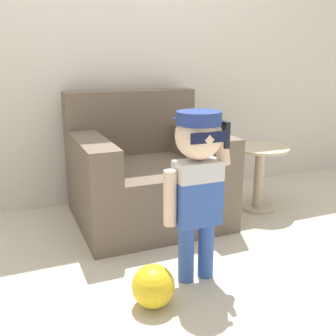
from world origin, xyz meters
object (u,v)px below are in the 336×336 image
Objects in this scene: armchair at (145,174)px; toy_ball at (153,286)px; person_child at (197,171)px; side_table at (259,172)px.

armchair reaches higher than toy_ball.
toy_ball is at bearing -154.07° from person_child.
side_table is (0.90, 0.72, -0.30)m from person_child.
person_child reaches higher than toy_ball.
toy_ball is (-0.29, -0.14, -0.49)m from person_child.
armchair reaches higher than person_child.
person_child is (-0.04, -0.91, 0.27)m from armchair.
armchair reaches higher than side_table.
person_child is at bearing 25.93° from toy_ball.
person_child reaches higher than side_table.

